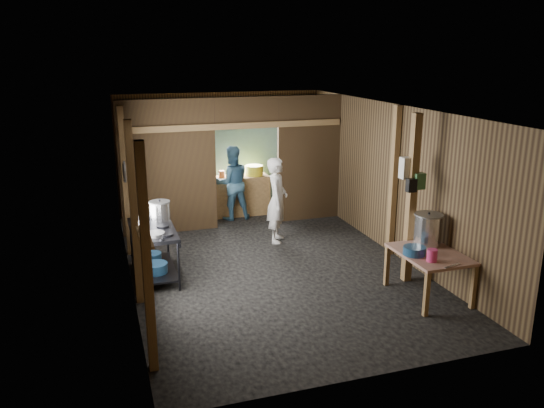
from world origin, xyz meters
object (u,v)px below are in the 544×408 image
object	(u,v)px
prep_table	(428,275)
pink_bucket	(432,255)
gas_range	(154,253)
cook	(277,200)
stock_pot	(428,230)
stove_pot_large	(160,212)
yellow_tub	(254,170)

from	to	relation	value
prep_table	pink_bucket	size ratio (longest dim) A/B	6.63
gas_range	cook	size ratio (longest dim) A/B	0.87
pink_bucket	prep_table	bearing A→B (deg)	59.67
stock_pot	prep_table	bearing A→B (deg)	-115.21
prep_table	pink_bucket	distance (m)	0.54
stock_pot	pink_bucket	world-z (taller)	stock_pot
gas_range	pink_bucket	xyz separation A→B (m)	(3.54, -2.22, 0.35)
prep_table	cook	distance (m)	3.27
gas_range	stock_pot	world-z (taller)	stock_pot
gas_range	stove_pot_large	distance (m)	0.68
gas_range	stock_pot	distance (m)	4.21
stove_pot_large	cook	distance (m)	2.32
yellow_tub	cook	world-z (taller)	cook
stove_pot_large	gas_range	bearing A→B (deg)	-115.54
stock_pot	yellow_tub	size ratio (longest dim) A/B	1.26
pink_bucket	yellow_tub	world-z (taller)	yellow_tub
prep_table	yellow_tub	world-z (taller)	yellow_tub
gas_range	prep_table	size ratio (longest dim) A/B	1.21
gas_range	prep_table	xyz separation A→B (m)	(3.71, -1.93, -0.07)
stock_pot	pink_bucket	bearing A→B (deg)	-117.69
stove_pot_large	pink_bucket	world-z (taller)	stove_pot_large
gas_range	stock_pot	size ratio (longest dim) A/B	2.80
pink_bucket	stove_pot_large	bearing A→B (deg)	142.60
prep_table	stock_pot	xyz separation A→B (m)	(0.15, 0.32, 0.56)
stock_pot	pink_bucket	size ratio (longest dim) A/B	2.85
stove_pot_large	stock_pot	xyz separation A→B (m)	(3.69, -1.97, -0.06)
gas_range	yellow_tub	size ratio (longest dim) A/B	3.54
pink_bucket	gas_range	bearing A→B (deg)	147.89
gas_range	pink_bucket	world-z (taller)	pink_bucket
gas_range	pink_bucket	size ratio (longest dim) A/B	8.00
yellow_tub	stock_pot	bearing A→B (deg)	-73.15
stove_pot_large	yellow_tub	distance (m)	3.46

